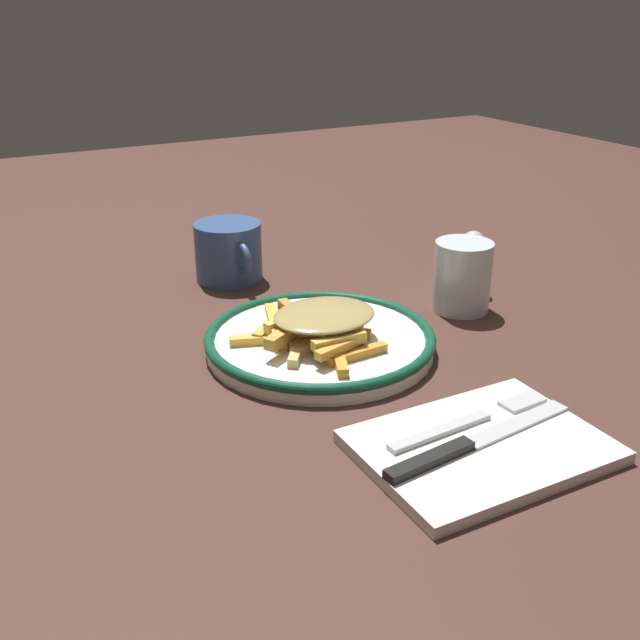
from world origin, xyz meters
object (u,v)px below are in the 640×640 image
object	(u,v)px
plate	(320,341)
fries_heap	(318,325)
water_glass	(462,276)
salt_shaker	(472,261)
fork	(471,420)
napkin	(481,447)
coffee_mug	(226,252)
knife	(466,445)

from	to	relation	value
plate	fries_heap	bearing A→B (deg)	-40.64
fries_heap	water_glass	bearing A→B (deg)	97.28
fries_heap	salt_shaker	world-z (taller)	salt_shaker
plate	fork	xyz separation A→B (m)	(0.22, 0.04, 0.00)
napkin	fork	bearing A→B (deg)	157.01
plate	salt_shaker	size ratio (longest dim) A/B	3.07
fork	coffee_mug	distance (m)	0.48
coffee_mug	napkin	bearing A→B (deg)	3.11
fork	coffee_mug	xyz separation A→B (m)	(-0.48, -0.04, 0.03)
knife	plate	bearing A→B (deg)	-178.82
coffee_mug	salt_shaker	world-z (taller)	salt_shaker
salt_shaker	water_glass	bearing A→B (deg)	-49.48
water_glass	coffee_mug	bearing A→B (deg)	-137.96
knife	fries_heap	bearing A→B (deg)	-177.11
napkin	salt_shaker	size ratio (longest dim) A/B	2.49
plate	coffee_mug	size ratio (longest dim) A/B	2.18
fries_heap	knife	size ratio (longest dim) A/B	0.86
coffee_mug	knife	bearing A→B (deg)	0.99
fries_heap	coffee_mug	world-z (taller)	coffee_mug
plate	fries_heap	distance (m)	0.03
water_glass	salt_shaker	bearing A→B (deg)	130.52
knife	coffee_mug	bearing A→B (deg)	-179.01
fries_heap	napkin	bearing A→B (deg)	7.40
napkin	fries_heap	bearing A→B (deg)	-172.60
knife	salt_shaker	bearing A→B (deg)	140.31
knife	coffee_mug	world-z (taller)	coffee_mug
fork	knife	distance (m)	0.04
fries_heap	salt_shaker	xyz separation A→B (m)	(-0.07, 0.27, 0.01)
fork	salt_shaker	bearing A→B (deg)	140.99
plate	knife	world-z (taller)	plate
knife	salt_shaker	distance (m)	0.40
coffee_mug	fork	bearing A→B (deg)	4.75
coffee_mug	salt_shaker	size ratio (longest dim) A/B	1.41
napkin	coffee_mug	world-z (taller)	coffee_mug
knife	salt_shaker	xyz separation A→B (m)	(-0.31, 0.26, 0.03)
fries_heap	coffee_mug	distance (m)	0.27
fries_heap	salt_shaker	size ratio (longest dim) A/B	2.15
plate	knife	xyz separation A→B (m)	(0.25, 0.01, 0.00)
knife	water_glass	size ratio (longest dim) A/B	2.38
plate	napkin	xyz separation A→B (m)	(0.25, 0.02, -0.01)
plate	water_glass	distance (m)	0.22
fork	water_glass	xyz separation A→B (m)	(-0.24, 0.18, 0.03)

